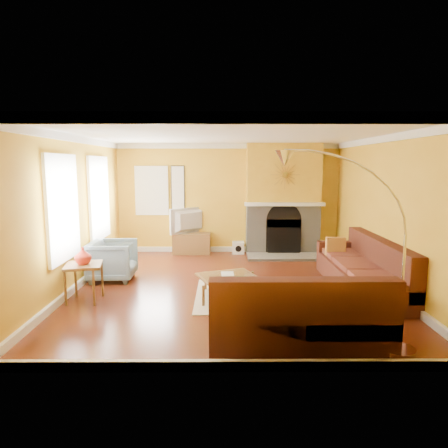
{
  "coord_description": "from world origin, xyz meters",
  "views": [
    {
      "loc": [
        -0.14,
        -6.97,
        2.19
      ],
      "look_at": [
        -0.11,
        0.4,
        1.09
      ],
      "focal_mm": 32.0,
      "sensor_mm": 36.0,
      "label": 1
    }
  ],
  "objects_px": {
    "coffee_table": "(229,287)",
    "armchair": "(113,260)",
    "sectional_sofa": "(307,273)",
    "side_table": "(84,283)",
    "media_console": "(192,243)",
    "arc_lamp": "(348,256)"
  },
  "relations": [
    {
      "from": "coffee_table",
      "to": "armchair",
      "type": "bearing_deg",
      "value": 154.35
    },
    {
      "from": "armchair",
      "to": "side_table",
      "type": "xyz_separation_m",
      "value": [
        -0.14,
        -1.2,
        -0.08
      ]
    },
    {
      "from": "coffee_table",
      "to": "side_table",
      "type": "distance_m",
      "value": 2.35
    },
    {
      "from": "sectional_sofa",
      "to": "coffee_table",
      "type": "distance_m",
      "value": 1.29
    },
    {
      "from": "side_table",
      "to": "armchair",
      "type": "bearing_deg",
      "value": 83.58
    },
    {
      "from": "armchair",
      "to": "side_table",
      "type": "distance_m",
      "value": 1.21
    },
    {
      "from": "sectional_sofa",
      "to": "arc_lamp",
      "type": "xyz_separation_m",
      "value": [
        0.06,
        -1.85,
        0.72
      ]
    },
    {
      "from": "coffee_table",
      "to": "media_console",
      "type": "relative_size",
      "value": 0.99
    },
    {
      "from": "media_console",
      "to": "arc_lamp",
      "type": "bearing_deg",
      "value": -67.59
    },
    {
      "from": "media_console",
      "to": "side_table",
      "type": "relative_size",
      "value": 1.51
    },
    {
      "from": "coffee_table",
      "to": "side_table",
      "type": "height_order",
      "value": "side_table"
    },
    {
      "from": "coffee_table",
      "to": "armchair",
      "type": "relative_size",
      "value": 1.09
    },
    {
      "from": "side_table",
      "to": "arc_lamp",
      "type": "height_order",
      "value": "arc_lamp"
    },
    {
      "from": "sectional_sofa",
      "to": "side_table",
      "type": "relative_size",
      "value": 6.49
    },
    {
      "from": "sectional_sofa",
      "to": "side_table",
      "type": "bearing_deg",
      "value": -179.66
    },
    {
      "from": "coffee_table",
      "to": "sectional_sofa",
      "type": "bearing_deg",
      "value": -5.44
    },
    {
      "from": "coffee_table",
      "to": "side_table",
      "type": "bearing_deg",
      "value": -176.58
    },
    {
      "from": "coffee_table",
      "to": "arc_lamp",
      "type": "bearing_deg",
      "value": -56.45
    },
    {
      "from": "sectional_sofa",
      "to": "coffee_table",
      "type": "height_order",
      "value": "sectional_sofa"
    },
    {
      "from": "coffee_table",
      "to": "armchair",
      "type": "xyz_separation_m",
      "value": [
        -2.21,
        1.06,
        0.2
      ]
    },
    {
      "from": "armchair",
      "to": "media_console",
      "type": "bearing_deg",
      "value": -31.35
    },
    {
      "from": "side_table",
      "to": "arc_lamp",
      "type": "distance_m",
      "value": 4.18
    }
  ]
}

